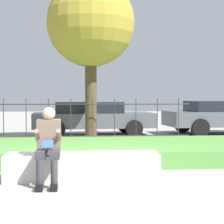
# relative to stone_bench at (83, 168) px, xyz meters

# --- Properties ---
(ground_plane) EXTENTS (60.00, 60.00, 0.00)m
(ground_plane) POSITION_rel_stone_bench_xyz_m (0.01, 0.00, -0.20)
(ground_plane) COLOR #9E9B93
(stone_bench) EXTENTS (2.61, 0.59, 0.45)m
(stone_bench) POSITION_rel_stone_bench_xyz_m (0.00, 0.00, 0.00)
(stone_bench) COLOR beige
(stone_bench) RESTS_ON ground_plane
(person_seated_reader) EXTENTS (0.42, 0.73, 1.25)m
(person_seated_reader) POSITION_rel_stone_bench_xyz_m (-0.55, -0.33, 0.48)
(person_seated_reader) COLOR black
(person_seated_reader) RESTS_ON ground_plane
(grass_berm) EXTENTS (8.37, 3.01, 0.34)m
(grass_berm) POSITION_rel_stone_bench_xyz_m (0.01, 2.20, -0.03)
(grass_berm) COLOR #569342
(grass_berm) RESTS_ON ground_plane
(iron_fence) EXTENTS (6.37, 0.03, 1.37)m
(iron_fence) POSITION_rel_stone_bench_xyz_m (0.01, 4.50, 0.52)
(iron_fence) COLOR #332D28
(iron_fence) RESTS_ON ground_plane
(car_parked_center) EXTENTS (4.50, 2.11, 1.23)m
(car_parked_center) POSITION_rel_stone_bench_xyz_m (0.40, 7.35, 0.47)
(car_parked_center) COLOR #4C5156
(car_parked_center) RESTS_ON ground_plane
(tree_behind_fence) EXTENTS (2.65, 2.65, 4.96)m
(tree_behind_fence) POSITION_rel_stone_bench_xyz_m (0.29, 4.94, 3.40)
(tree_behind_fence) COLOR #4C3D28
(tree_behind_fence) RESTS_ON ground_plane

